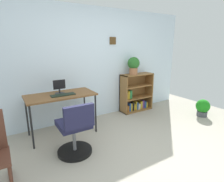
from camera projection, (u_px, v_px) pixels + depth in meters
name	position (u px, v px, depth m)	size (l,w,h in m)	color
ground_plane	(158.00, 170.00, 2.40)	(6.24, 6.24, 0.00)	#A69F90
wall_back	(88.00, 65.00, 3.88)	(5.20, 0.12, 2.37)	silver
desk	(61.00, 97.00, 3.21)	(1.19, 0.59, 0.75)	brown
monitor	(59.00, 87.00, 3.21)	(0.21, 0.16, 0.25)	#262628
keyboard	(63.00, 95.00, 3.13)	(0.41, 0.15, 0.02)	black
office_chair	(75.00, 133.00, 2.65)	(0.52, 0.55, 0.83)	black
bookshelf_low	(135.00, 95.00, 4.51)	(0.82, 0.30, 0.92)	brown
potted_plant_on_shelf	(134.00, 65.00, 4.21)	(0.28, 0.28, 0.41)	#9E6642
potted_plant_floor	(203.00, 107.00, 4.15)	(0.31, 0.31, 0.40)	#474C51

